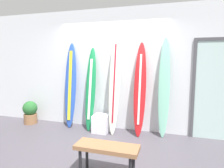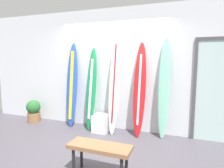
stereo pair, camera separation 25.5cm
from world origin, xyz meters
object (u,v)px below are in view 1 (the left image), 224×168
(surfboard_crimson, at_px, (140,90))
(glass_door, at_px, (221,88))
(display_block_left, at_px, (101,123))
(surfboard_cobalt, at_px, (71,86))
(surfboard_emerald, at_px, (91,90))
(surfboard_seafoam, at_px, (164,89))
(bench, at_px, (107,150))
(surfboard_ivory, at_px, (114,84))
(potted_plant, at_px, (30,112))

(surfboard_crimson, height_order, glass_door, glass_door)
(display_block_left, bearing_deg, surfboard_cobalt, 170.28)
(surfboard_emerald, height_order, surfboard_seafoam, surfboard_seafoam)
(surfboard_crimson, distance_m, glass_door, 1.61)
(display_block_left, bearing_deg, bench, -66.92)
(surfboard_ivory, height_order, potted_plant, surfboard_ivory)
(surfboard_seafoam, xyz_separation_m, potted_plant, (-3.30, -0.15, -0.73))
(display_block_left, relative_size, potted_plant, 0.67)
(surfboard_cobalt, distance_m, surfboard_crimson, 1.69)
(surfboard_cobalt, height_order, surfboard_seafoam, surfboard_seafoam)
(surfboard_emerald, distance_m, surfboard_seafoam, 1.65)
(surfboard_cobalt, relative_size, surfboard_ivory, 0.90)
(surfboard_seafoam, bearing_deg, display_block_left, -172.95)
(surfboard_emerald, distance_m, surfboard_ivory, 0.61)
(surfboard_ivory, height_order, display_block_left, surfboard_ivory)
(display_block_left, bearing_deg, glass_door, 7.35)
(surfboard_emerald, height_order, surfboard_crimson, surfboard_crimson)
(surfboard_crimson, xyz_separation_m, surfboard_seafoam, (0.50, 0.06, 0.04))
(surfboard_emerald, xyz_separation_m, potted_plant, (-1.65, -0.08, -0.65))
(potted_plant, bearing_deg, bench, -31.35)
(surfboard_cobalt, relative_size, potted_plant, 3.50)
(display_block_left, height_order, glass_door, glass_door)
(surfboard_emerald, bearing_deg, surfboard_ivory, -3.23)
(surfboard_emerald, distance_m, surfboard_crimson, 1.15)
(glass_door, distance_m, bench, 2.68)
(surfboard_emerald, relative_size, glass_door, 0.93)
(surfboard_ivory, bearing_deg, bench, -77.06)
(surfboard_cobalt, relative_size, display_block_left, 5.19)
(surfboard_cobalt, distance_m, surfboard_ivory, 1.13)
(surfboard_crimson, xyz_separation_m, glass_door, (1.60, 0.21, 0.07))
(glass_door, xyz_separation_m, potted_plant, (-4.40, -0.30, -0.77))
(surfboard_cobalt, xyz_separation_m, glass_door, (3.29, 0.17, 0.06))
(display_block_left, distance_m, glass_door, 2.62)
(bench, bearing_deg, surfboard_cobalt, 131.23)
(surfboard_crimson, relative_size, surfboard_seafoam, 0.96)
(surfboard_crimson, distance_m, display_block_left, 1.17)
(glass_door, bearing_deg, potted_plant, -176.16)
(surfboard_ivory, bearing_deg, surfboard_emerald, 176.77)
(surfboard_emerald, height_order, glass_door, glass_door)
(surfboard_cobalt, distance_m, potted_plant, 1.32)
(surfboard_emerald, height_order, potted_plant, surfboard_emerald)
(surfboard_ivory, xyz_separation_m, bench, (0.38, -1.65, -0.71))
(surfboard_cobalt, bearing_deg, display_block_left, -9.72)
(potted_plant, bearing_deg, glass_door, 3.84)
(surfboard_seafoam, relative_size, glass_door, 1.01)
(surfboard_ivory, distance_m, display_block_left, 0.96)
(surfboard_cobalt, height_order, glass_door, glass_door)
(display_block_left, distance_m, potted_plant, 1.95)
(glass_door, bearing_deg, surfboard_ivory, -173.52)
(surfboard_ivory, height_order, surfboard_crimson, surfboard_ivory)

